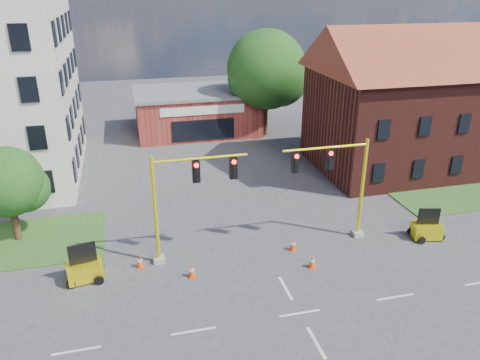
{
  "coord_description": "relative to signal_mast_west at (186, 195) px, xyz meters",
  "views": [
    {
      "loc": [
        -7.01,
        -16.51,
        14.31
      ],
      "look_at": [
        -0.38,
        10.0,
        2.71
      ],
      "focal_mm": 35.0,
      "sensor_mm": 36.0,
      "label": 1
    }
  ],
  "objects": [
    {
      "name": "tree_large",
      "position": [
        11.25,
        21.08,
        2.35
      ],
      "size": [
        8.05,
        7.67,
        10.38
      ],
      "color": "#362413",
      "rests_on": "ground"
    },
    {
      "name": "lane_markings",
      "position": [
        4.36,
        -9.0,
        -3.91
      ],
      "size": [
        60.0,
        36.0,
        0.01
      ],
      "primitive_type": null,
      "color": "silver",
      "rests_on": "ground"
    },
    {
      "name": "trailer_west",
      "position": [
        -5.5,
        -0.74,
        -3.29
      ],
      "size": [
        1.97,
        1.51,
        2.03
      ],
      "rotation": [
        0.0,
        0.0,
        0.19
      ],
      "color": "yellow",
      "rests_on": "ground"
    },
    {
      "name": "townhouse_row",
      "position": [
        22.36,
        10.0,
        2.01
      ],
      "size": [
        21.0,
        11.0,
        11.5
      ],
      "color": "#4A1B16",
      "rests_on": "ground"
    },
    {
      "name": "ground",
      "position": [
        4.36,
        -6.0,
        -3.92
      ],
      "size": [
        120.0,
        120.0,
        0.0
      ],
      "primitive_type": "plane",
      "color": "#3C3C3E",
      "rests_on": "ground"
    },
    {
      "name": "brick_shop",
      "position": [
        4.36,
        23.99,
        -1.76
      ],
      "size": [
        12.4,
        8.4,
        4.3
      ],
      "color": "maroon",
      "rests_on": "ground"
    },
    {
      "name": "signal_mast_west",
      "position": [
        0.0,
        0.0,
        0.0
      ],
      "size": [
        5.3,
        0.6,
        6.2
      ],
      "color": "gray",
      "rests_on": "ground"
    },
    {
      "name": "trailer_east",
      "position": [
        14.25,
        -1.23,
        -3.33
      ],
      "size": [
        1.86,
        1.45,
        1.88
      ],
      "rotation": [
        0.0,
        0.0,
        -0.23
      ],
      "color": "yellow",
      "rests_on": "ground"
    },
    {
      "name": "signal_mast_east",
      "position": [
        8.71,
        0.0,
        0.0
      ],
      "size": [
        5.3,
        0.6,
        6.2
      ],
      "color": "gray",
      "rests_on": "ground"
    },
    {
      "name": "cone_a",
      "position": [
        -2.69,
        -0.29,
        -3.58
      ],
      "size": [
        0.4,
        0.4,
        0.7
      ],
      "color": "#E03F0B",
      "rests_on": "ground"
    },
    {
      "name": "cone_c",
      "position": [
        6.35,
        -2.57,
        -3.58
      ],
      "size": [
        0.4,
        0.4,
        0.7
      ],
      "color": "#E03F0B",
      "rests_on": "ground"
    },
    {
      "name": "cone_b",
      "position": [
        -0.1,
        -1.87,
        -3.58
      ],
      "size": [
        0.4,
        0.4,
        0.7
      ],
      "color": "#E03F0B",
      "rests_on": "ground"
    },
    {
      "name": "pickup_white",
      "position": [
        15.51,
        8.87,
        -3.23
      ],
      "size": [
        5.31,
        3.12,
        1.39
      ],
      "primitive_type": "imported",
      "rotation": [
        0.0,
        0.0,
        1.74
      ],
      "color": "silver",
      "rests_on": "ground"
    },
    {
      "name": "cone_d",
      "position": [
        5.97,
        -0.63,
        -3.58
      ],
      "size": [
        0.4,
        0.4,
        0.7
      ],
      "color": "#E03F0B",
      "rests_on": "ground"
    },
    {
      "name": "tree_nw_front",
      "position": [
        -9.44,
        4.58,
        -0.3
      ],
      "size": [
        4.29,
        4.09,
        5.84
      ],
      "color": "#362413",
      "rests_on": "ground"
    }
  ]
}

